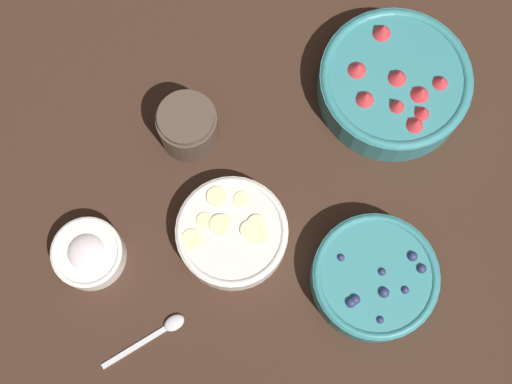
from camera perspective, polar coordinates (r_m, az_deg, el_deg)
ground_plane at (r=1.12m, az=-0.93°, el=0.61°), size 4.00×4.00×0.00m
bowl_strawberries at (r=1.15m, az=10.99°, el=8.56°), size 0.24×0.24×0.08m
bowl_blueberries at (r=1.07m, az=9.45°, el=-6.78°), size 0.19×0.19×0.06m
bowl_bananas at (r=1.07m, az=-1.93°, el=-3.28°), size 0.17×0.17×0.05m
bowl_cream at (r=1.10m, az=-13.28°, el=-4.81°), size 0.11×0.11×0.05m
jar_chocolate at (r=1.11m, az=-5.45°, el=5.21°), size 0.09×0.09×0.09m
spoon at (r=1.08m, az=-7.75°, el=-11.05°), size 0.14×0.04×0.01m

